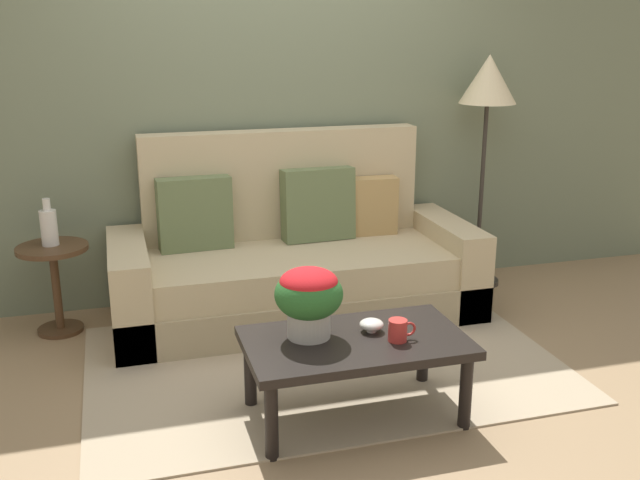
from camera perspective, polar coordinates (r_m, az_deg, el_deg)
name	(u,v)px	position (r m, az deg, el deg)	size (l,w,h in m)	color
ground_plane	(325,366)	(4.09, 0.38, -9.74)	(14.00, 14.00, 0.00)	#997A56
wall_back	(270,98)	(4.94, -3.92, 10.96)	(6.40, 0.12, 2.67)	slate
area_rug	(323,363)	(4.11, 0.27, -9.52)	(2.54, 1.69, 0.01)	tan
couch	(293,262)	(4.70, -2.09, -1.74)	(2.27, 0.92, 1.14)	tan
coffee_table	(355,349)	(3.46, 2.76, -8.45)	(1.03, 0.60, 0.40)	black
side_table	(55,273)	(4.66, -19.92, -2.41)	(0.42, 0.42, 0.55)	#4C331E
floor_lamp	(488,94)	(5.16, 12.90, 10.99)	(0.39, 0.39, 1.61)	#2D2823
potted_plant	(309,295)	(3.37, -0.88, -4.33)	(0.32, 0.32, 0.33)	#B7B2A8
coffee_mug	(398,330)	(3.41, 6.11, -6.99)	(0.13, 0.09, 0.10)	red
snack_bowl	(372,325)	(3.50, 4.03, -6.58)	(0.11, 0.11, 0.06)	silver
table_vase	(49,226)	(4.60, -20.32, 1.00)	(0.10, 0.10, 0.28)	silver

